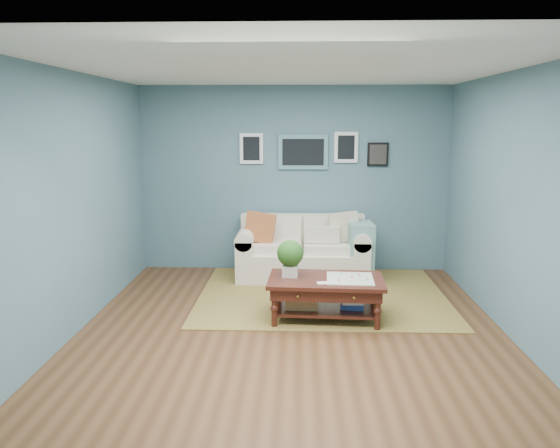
{
  "coord_description": "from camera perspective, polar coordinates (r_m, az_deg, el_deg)",
  "views": [
    {
      "loc": [
        0.07,
        -5.49,
        2.18
      ],
      "look_at": [
        -0.15,
        1.0,
        0.96
      ],
      "focal_mm": 35.0,
      "sensor_mm": 36.0,
      "label": 1
    }
  ],
  "objects": [
    {
      "name": "coffee_table",
      "position": [
        6.12,
        4.18,
        -6.38
      ],
      "size": [
        1.3,
        0.8,
        0.89
      ],
      "rotation": [
        0.0,
        0.0,
        -0.05
      ],
      "color": "black",
      "rests_on": "ground"
    },
    {
      "name": "loveseat",
      "position": [
        7.73,
        2.98,
        -2.78
      ],
      "size": [
        1.88,
        0.85,
        0.96
      ],
      "color": "white",
      "rests_on": "ground"
    },
    {
      "name": "room_shell",
      "position": [
        5.61,
        1.3,
        2.19
      ],
      "size": [
        5.0,
        5.02,
        2.7
      ],
      "color": "brown",
      "rests_on": "ground"
    },
    {
      "name": "area_rug",
      "position": [
        7.04,
        4.41,
        -7.41
      ],
      "size": [
        3.1,
        2.48,
        0.01
      ],
      "primitive_type": "cube",
      "color": "brown",
      "rests_on": "ground"
    }
  ]
}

